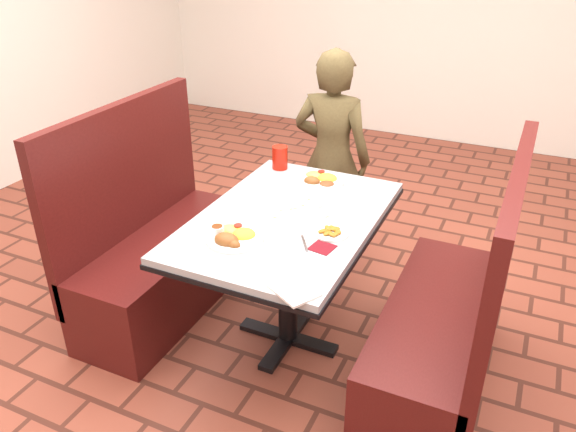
% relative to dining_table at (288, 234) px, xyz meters
% --- Properties ---
extents(dining_table, '(0.81, 1.21, 0.75)m').
position_rel_dining_table_xyz_m(dining_table, '(0.00, 0.00, 0.00)').
color(dining_table, '#AFB2B4').
rests_on(dining_table, ground).
extents(booth_bench_left, '(0.47, 1.20, 1.17)m').
position_rel_dining_table_xyz_m(booth_bench_left, '(-0.80, 0.00, -0.32)').
color(booth_bench_left, '#501512').
rests_on(booth_bench_left, ground).
extents(booth_bench_right, '(0.47, 1.20, 1.17)m').
position_rel_dining_table_xyz_m(booth_bench_right, '(0.80, 0.00, -0.32)').
color(booth_bench_right, '#501512').
rests_on(booth_bench_right, ground).
extents(diner_person, '(0.51, 0.34, 1.36)m').
position_rel_dining_table_xyz_m(diner_person, '(-0.13, 0.94, 0.03)').
color(diner_person, brown).
rests_on(diner_person, ground).
extents(near_dinner_plate, '(0.26, 0.26, 0.08)m').
position_rel_dining_table_xyz_m(near_dinner_plate, '(-0.12, -0.31, 0.12)').
color(near_dinner_plate, white).
rests_on(near_dinner_plate, dining_table).
extents(far_dinner_plate, '(0.26, 0.26, 0.07)m').
position_rel_dining_table_xyz_m(far_dinner_plate, '(-0.01, 0.43, 0.12)').
color(far_dinner_plate, white).
rests_on(far_dinner_plate, dining_table).
extents(plantain_plate, '(0.16, 0.16, 0.02)m').
position_rel_dining_table_xyz_m(plantain_plate, '(0.25, -0.08, 0.11)').
color(plantain_plate, white).
rests_on(plantain_plate, dining_table).
extents(maroon_napkin, '(0.11, 0.11, 0.00)m').
position_rel_dining_table_xyz_m(maroon_napkin, '(0.26, -0.21, 0.10)').
color(maroon_napkin, '#5F0E15').
rests_on(maroon_napkin, dining_table).
extents(spoon_utensil, '(0.08, 0.12, 0.00)m').
position_rel_dining_table_xyz_m(spoon_utensil, '(0.18, -0.21, 0.10)').
color(spoon_utensil, silver).
rests_on(spoon_utensil, dining_table).
extents(red_tumbler, '(0.09, 0.09, 0.13)m').
position_rel_dining_table_xyz_m(red_tumbler, '(-0.29, 0.51, 0.16)').
color(red_tumbler, '#B6180C').
rests_on(red_tumbler, dining_table).
extents(paper_napkin, '(0.22, 0.21, 0.01)m').
position_rel_dining_table_xyz_m(paper_napkin, '(0.28, -0.55, 0.10)').
color(paper_napkin, white).
rests_on(paper_napkin, dining_table).
extents(knife_utensil, '(0.06, 0.18, 0.00)m').
position_rel_dining_table_xyz_m(knife_utensil, '(-0.11, -0.33, 0.11)').
color(knife_utensil, silver).
rests_on(knife_utensil, dining_table).
extents(fork_utensil, '(0.05, 0.15, 0.00)m').
position_rel_dining_table_xyz_m(fork_utensil, '(-0.14, -0.34, 0.11)').
color(fork_utensil, silver).
rests_on(fork_utensil, dining_table).
extents(lettuce_shreds, '(0.28, 0.32, 0.00)m').
position_rel_dining_table_xyz_m(lettuce_shreds, '(0.04, 0.06, 0.10)').
color(lettuce_shreds, '#93BD4B').
rests_on(lettuce_shreds, dining_table).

